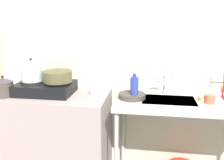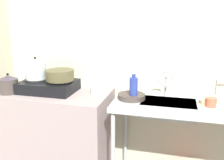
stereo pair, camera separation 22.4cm
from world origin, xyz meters
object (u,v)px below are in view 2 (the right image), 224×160
Objects in this scene: pot_on_left_burner at (36,69)px; frying_pan at (131,96)px; small_bowl_on_drainboard at (208,102)px; pot_on_right_burner at (60,75)px; percolator at (96,88)px; cup_by_rack at (211,102)px; faucet at (166,80)px; stove at (49,86)px; pot_beside_stove at (9,84)px; sink_basin at (168,108)px; bottle_by_sink at (134,88)px.

frying_pan is (0.94, -0.02, -0.20)m from pot_on_left_burner.
frying_pan is 1.68× the size of small_bowl_on_drainboard.
pot_on_right_burner is 2.13× the size of percolator.
cup_by_rack reaches higher than small_bowl_on_drainboard.
faucet is at bearing 22.61° from frying_pan.
percolator is 0.50× the size of faucet.
stove is 3.62× the size of small_bowl_on_drainboard.
sink_basin is (1.48, 0.12, -0.15)m from pot_beside_stove.
cup_by_rack is at bearing -22.74° from faucet.
sink_basin is (1.02, -0.02, -0.23)m from pot_on_right_burner.
percolator reaches higher than stove.
pot_on_left_burner reaches higher than stove.
pot_on_right_burner is at bearing 176.67° from bottle_by_sink.
small_bowl_on_drainboard is at bearing -14.89° from faucet.
cup_by_rack reaches higher than sink_basin.
sink_basin is at bearing -1.16° from pot_on_right_burner.
faucet reaches higher than stove.
cup_by_rack is (1.35, -0.06, -0.14)m from pot_on_right_burner.
cup_by_rack is at bearing -6.22° from sink_basin.
pot_on_left_burner is 0.26m from pot_on_right_burner.
faucet is 0.40m from small_bowl_on_drainboard.
bottle_by_sink reaches higher than stove.
frying_pan is at bearing 176.86° from cup_by_rack.
percolator is (0.47, 0.04, 0.00)m from stove.
percolator is at bearing 3.84° from pot_on_left_burner.
bottle_by_sink reaches higher than cup_by_rack.
stove is 0.47m from percolator.
pot_on_left_burner reaches higher than bottle_by_sink.
pot_on_left_burner is 1.10× the size of pot_beside_stove.
stove is at bearing 177.17° from bottle_by_sink.
stove is at bearing 180.00° from pot_on_right_burner.
sink_basin is 2.00× the size of bottle_by_sink.
small_bowl_on_drainboard is (1.80, 0.14, -0.07)m from pot_beside_stove.
stove is at bearing 22.32° from pot_beside_stove.
pot_on_right_burner is 1.84× the size of small_bowl_on_drainboard.
small_bowl_on_drainboard is (1.34, 0.00, -0.15)m from pot_on_right_burner.
cup_by_rack is (0.37, -0.15, -0.13)m from faucet.
small_bowl_on_drainboard is (0.32, 0.02, 0.08)m from sink_basin.
percolator is at bearing 174.91° from sink_basin.
small_bowl_on_drainboard is at bearing 0.10° from stove.
faucet is at bearing 5.21° from percolator.
bottle_by_sink is (1.18, 0.10, 0.02)m from pot_beside_stove.
pot_on_left_burner is at bearing 178.74° from frying_pan.
small_bowl_on_drainboard is at bearing -2.14° from percolator.
frying_pan is 1.06× the size of bottle_by_sink.
faucet is 0.31m from bottle_by_sink.
pot_on_left_burner is 1.30m from sink_basin.
pot_on_left_burner reaches higher than pot_beside_stove.
stove is at bearing -175.13° from percolator.
stove is 1.11m from faucet.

